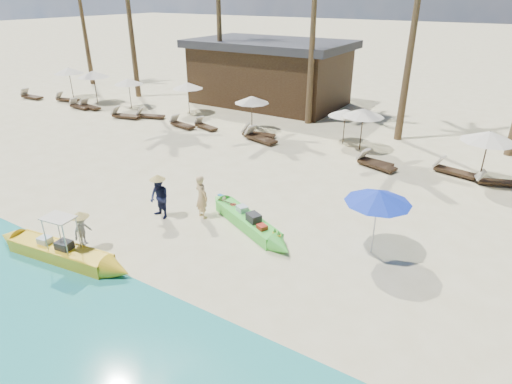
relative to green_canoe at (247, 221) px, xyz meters
The scene contains 31 objects.
ground 1.71m from the green_canoe, 104.05° to the right, with size 240.00×240.00×0.00m, color beige.
wet_sand_strip 6.66m from the green_canoe, 93.54° to the right, with size 240.00×4.50×0.01m, color tan.
green_canoe is the anchor object (origin of this frame).
yellow_canoe 5.87m from the green_canoe, 128.49° to the right, with size 5.67×1.21×1.47m.
tourist 1.83m from the green_canoe, behind, with size 0.58×0.38×1.59m, color #DAB175.
vendor_green 3.18m from the green_canoe, 160.12° to the right, with size 0.74×0.58×1.53m, color #141938.
vendor_yellow 5.22m from the green_canoe, 132.03° to the right, with size 0.67×0.38×1.03m, color gray.
blue_umbrella 4.49m from the green_canoe, ahead, with size 1.96×1.96×2.10m.
resort_parasol_0 23.97m from the green_canoe, 156.51° to the left, with size 2.15×2.15×2.22m.
lounger_0_left 25.37m from the green_canoe, 162.65° to the left, with size 1.95×0.70×0.65m.
lounger_0_right 22.78m from the green_canoe, 158.39° to the left, with size 1.83×0.91×0.59m.
resort_parasol_1 21.05m from the green_canoe, 153.86° to the left, with size 2.22×2.22×2.28m.
lounger_1_left 20.11m from the green_canoe, 157.96° to the left, with size 1.78×0.64×0.60m.
lounger_1_right 19.59m from the green_canoe, 156.35° to the left, with size 1.79×0.73×0.59m.
resort_parasol_2 18.47m from the green_canoe, 148.71° to the left, with size 1.94×1.94×2.00m.
lounger_2_left 15.95m from the green_canoe, 152.13° to the left, with size 1.98×0.95×0.65m.
resort_parasol_3 15.59m from the green_canoe, 137.20° to the left, with size 1.96×1.96×2.02m.
lounger_3_left 15.22m from the green_canoe, 147.02° to the left, with size 1.85×1.10×0.60m.
lounger_3_right 12.51m from the green_canoe, 141.14° to the left, with size 1.85×0.86×0.61m.
resort_parasol_4 11.17m from the green_canoe, 121.59° to the left, with size 1.95×1.95×2.01m.
lounger_4_left 11.83m from the green_canoe, 135.06° to the left, with size 1.74×0.94×0.56m.
lounger_4_right 9.92m from the green_canoe, 120.03° to the left, with size 1.95×0.89×0.64m.
resort_parasol_5 10.19m from the green_canoe, 92.92° to the left, with size 1.78×1.78×1.83m.
lounger_5_left 9.19m from the green_canoe, 118.96° to the left, with size 2.08×1.08×0.68m.
resort_parasol_6 9.74m from the green_canoe, 86.54° to the left, with size 2.07×2.07×2.13m.
lounger_6_left 7.87m from the green_canoe, 75.52° to the left, with size 1.97×1.11×0.64m.
lounger_6_right 8.16m from the green_canoe, 77.18° to the left, with size 1.73×0.76×0.57m.
resort_parasol_7 10.52m from the green_canoe, 53.02° to the left, with size 2.17×2.17×2.24m.
lounger_7_left 10.03m from the green_canoe, 59.25° to the left, with size 1.91×0.93×0.62m.
lounger_7_right 10.75m from the green_canoe, 50.80° to the left, with size 1.71×0.99×0.55m.
pavilion_west 18.06m from the green_canoe, 117.94° to the left, with size 10.80×6.60×4.30m.
Camera 1 is at (7.40, -9.00, 7.28)m, focal length 30.00 mm.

